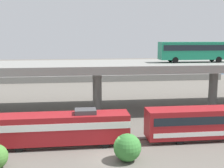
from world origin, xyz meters
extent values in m
plane|color=#605B54|center=(0.00, 0.00, 0.00)|extent=(260.00, 260.00, 0.00)
cube|color=#59544C|center=(0.00, 3.28, 0.06)|extent=(110.00, 0.12, 0.12)
cube|color=#59544C|center=(0.00, 4.72, 0.06)|extent=(110.00, 0.12, 0.12)
cube|color=maroon|center=(-5.02, 4.00, 2.08)|extent=(14.82, 3.00, 3.20)
cube|color=white|center=(-5.02, 4.00, 2.66)|extent=(14.82, 3.04, 0.77)
cube|color=black|center=(-10.92, 4.00, 2.98)|extent=(2.02, 2.70, 1.02)
cube|color=#3F3F42|center=(-2.50, 4.00, 3.93)|extent=(2.40, 1.80, 0.50)
cylinder|color=black|center=(-9.66, 2.65, 0.48)|extent=(0.96, 0.18, 0.96)
cylinder|color=black|center=(-9.66, 5.35, 0.48)|extent=(0.96, 0.18, 0.96)
cylinder|color=black|center=(-0.39, 2.65, 0.48)|extent=(0.96, 0.18, 0.96)
cylinder|color=black|center=(-0.39, 5.35, 0.48)|extent=(0.96, 0.18, 0.96)
cylinder|color=black|center=(8.20, 2.65, 0.46)|extent=(0.92, 0.18, 0.92)
cylinder|color=black|center=(8.20, 5.35, 0.46)|extent=(0.92, 0.18, 0.92)
cube|color=gray|center=(0.00, 20.00, 7.28)|extent=(96.00, 12.61, 1.25)
cylinder|color=gray|center=(0.00, 20.00, 3.33)|extent=(1.50, 1.50, 6.66)
cylinder|color=gray|center=(20.40, 20.00, 3.33)|extent=(1.50, 1.50, 6.66)
cube|color=#197A56|center=(16.32, 19.07, 9.85)|extent=(12.00, 2.55, 2.90)
cube|color=black|center=(16.32, 19.07, 10.38)|extent=(11.52, 2.59, 0.93)
cube|color=black|center=(10.37, 19.07, 10.20)|extent=(0.08, 2.30, 1.74)
cylinder|color=black|center=(12.60, 17.86, 8.40)|extent=(1.00, 0.26, 1.00)
cylinder|color=black|center=(12.60, 20.28, 8.40)|extent=(1.00, 0.26, 1.00)
cylinder|color=black|center=(20.04, 17.86, 8.40)|extent=(1.00, 0.26, 1.00)
cylinder|color=black|center=(20.04, 20.28, 8.40)|extent=(1.00, 0.26, 1.00)
cube|color=gray|center=(0.00, 55.00, 0.86)|extent=(74.22, 11.32, 1.73)
cube|color=#515459|center=(-3.72, 52.46, 2.40)|extent=(4.18, 1.88, 0.70)
cube|color=#1E232B|center=(-3.52, 52.46, 2.99)|extent=(1.84, 1.66, 0.48)
cylinder|color=black|center=(-5.02, 51.56, 2.05)|extent=(0.64, 0.20, 0.64)
cylinder|color=black|center=(-5.02, 53.35, 2.05)|extent=(0.64, 0.20, 0.64)
cylinder|color=black|center=(-2.43, 51.56, 2.05)|extent=(0.64, 0.20, 0.64)
cylinder|color=black|center=(-2.43, 53.35, 2.05)|extent=(0.64, 0.20, 0.64)
cube|color=#B7B7BC|center=(2.04, 53.67, 2.40)|extent=(4.67, 1.83, 0.70)
cube|color=#1E232B|center=(2.28, 53.67, 2.99)|extent=(2.06, 1.61, 0.48)
cylinder|color=black|center=(0.60, 52.80, 2.05)|extent=(0.64, 0.20, 0.64)
cylinder|color=black|center=(0.60, 54.54, 2.05)|extent=(0.64, 0.20, 0.64)
cylinder|color=black|center=(3.49, 52.80, 2.05)|extent=(0.64, 0.20, 0.64)
cylinder|color=black|center=(3.49, 54.54, 2.05)|extent=(0.64, 0.20, 0.64)
cube|color=maroon|center=(30.78, 57.14, 2.40)|extent=(4.34, 1.88, 0.70)
cube|color=#1E232B|center=(30.57, 57.14, 2.99)|extent=(1.91, 1.65, 0.48)
cylinder|color=black|center=(32.13, 58.03, 2.05)|extent=(0.64, 0.20, 0.64)
cylinder|color=black|center=(32.13, 56.25, 2.05)|extent=(0.64, 0.20, 0.64)
cylinder|color=black|center=(29.44, 58.03, 2.05)|extent=(0.64, 0.20, 0.64)
cylinder|color=black|center=(29.44, 56.25, 2.05)|extent=(0.64, 0.20, 0.64)
cube|color=navy|center=(-14.66, 52.82, 2.40)|extent=(4.09, 1.77, 0.70)
cube|color=#1E232B|center=(-14.46, 52.82, 2.99)|extent=(1.80, 1.56, 0.48)
cylinder|color=black|center=(-15.93, 51.97, 2.05)|extent=(0.64, 0.20, 0.64)
cylinder|color=black|center=(-15.93, 53.66, 2.05)|extent=(0.64, 0.20, 0.64)
cylinder|color=black|center=(-13.39, 51.97, 2.05)|extent=(0.64, 0.20, 0.64)
cylinder|color=black|center=(-13.39, 53.66, 2.05)|extent=(0.64, 0.20, 0.64)
cube|color=#515459|center=(-24.15, 56.04, 2.40)|extent=(4.53, 1.75, 0.70)
cube|color=#1E232B|center=(-23.92, 56.04, 2.99)|extent=(1.99, 1.54, 0.48)
cylinder|color=black|center=(-22.74, 55.21, 2.05)|extent=(0.64, 0.20, 0.64)
cylinder|color=black|center=(-22.74, 56.87, 2.05)|extent=(0.64, 0.20, 0.64)
cube|color=silver|center=(12.31, 56.74, 2.40)|extent=(4.32, 1.78, 0.70)
cube|color=#1E232B|center=(12.53, 56.74, 2.99)|extent=(1.90, 1.56, 0.48)
cylinder|color=black|center=(10.97, 55.89, 2.05)|extent=(0.64, 0.20, 0.64)
cylinder|color=black|center=(10.97, 57.58, 2.05)|extent=(0.64, 0.20, 0.64)
cylinder|color=black|center=(13.65, 55.89, 2.05)|extent=(0.64, 0.20, 0.64)
cylinder|color=black|center=(13.65, 57.58, 2.05)|extent=(0.64, 0.20, 0.64)
cube|color=#B7B7BC|center=(24.01, 55.53, 2.40)|extent=(4.03, 1.82, 0.70)
cube|color=#1E232B|center=(23.81, 55.53, 2.99)|extent=(1.77, 1.60, 0.48)
cylinder|color=black|center=(25.26, 56.39, 2.05)|extent=(0.64, 0.20, 0.64)
cylinder|color=black|center=(25.26, 54.66, 2.05)|extent=(0.64, 0.20, 0.64)
cylinder|color=black|center=(22.76, 56.39, 2.05)|extent=(0.64, 0.20, 0.64)
cylinder|color=black|center=(22.76, 54.66, 2.05)|extent=(0.64, 0.20, 0.64)
cube|color=#2D5170|center=(0.00, 78.00, 0.00)|extent=(140.00, 36.00, 0.01)
sphere|color=#387C35|center=(1.45, -0.88, 1.39)|extent=(2.77, 2.77, 2.77)
camera|label=1|loc=(-3.46, -28.16, 12.36)|focal=47.08mm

